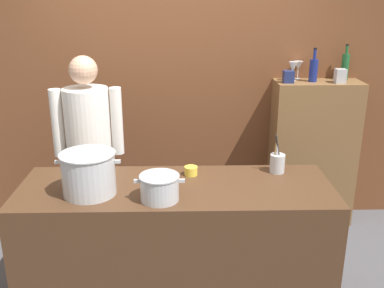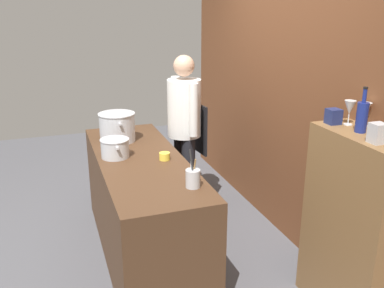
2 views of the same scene
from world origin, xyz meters
name	(u,v)px [view 1 (image 1 of 2)]	position (x,y,z in m)	size (l,w,h in m)	color
brick_back_panel	(177,61)	(0.00, 1.40, 1.50)	(4.40, 0.10, 3.00)	brown
prep_counter	(177,246)	(0.00, 0.00, 0.45)	(2.05, 0.70, 0.90)	#472D1C
bar_cabinet	(312,153)	(1.25, 1.19, 0.67)	(0.76, 0.32, 1.35)	brown
chef	(89,146)	(-0.68, 0.61, 0.96)	(0.53, 0.37, 1.66)	black
stockpot_large	(89,174)	(-0.54, -0.10, 1.03)	(0.40, 0.34, 0.27)	#B7BABF
stockpot_small	(160,188)	(-0.10, -0.19, 0.98)	(0.31, 0.24, 0.16)	#B7BABF
utensil_crock	(277,163)	(0.70, 0.22, 0.97)	(0.10, 0.10, 0.28)	#B7BABF
butter_jar	(191,171)	(0.10, 0.18, 0.93)	(0.09, 0.09, 0.06)	yellow
wine_bottle_green	(345,66)	(1.49, 1.26, 1.47)	(0.07, 0.07, 0.31)	#1E592D
wine_bottle_cobalt	(313,70)	(1.19, 1.19, 1.45)	(0.07, 0.07, 0.29)	navy
wine_glass_wide	(293,68)	(1.02, 1.23, 1.46)	(0.08, 0.08, 0.17)	silver
wine_glass_tall	(298,66)	(1.08, 1.30, 1.46)	(0.08, 0.08, 0.16)	silver
spice_tin_silver	(340,76)	(1.41, 1.13, 1.41)	(0.09, 0.09, 0.12)	#B2B2B7
spice_tin_navy	(288,77)	(0.96, 1.15, 1.40)	(0.09, 0.09, 0.10)	navy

